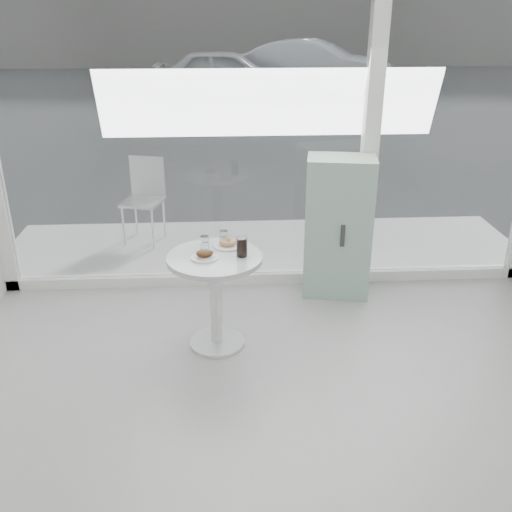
{
  "coord_description": "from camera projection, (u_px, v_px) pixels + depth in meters",
  "views": [
    {
      "loc": [
        -0.42,
        -2.01,
        2.49
      ],
      "look_at": [
        -0.2,
        1.7,
        0.85
      ],
      "focal_mm": 40.0,
      "sensor_mm": 36.0,
      "label": 1
    }
  ],
  "objects": [
    {
      "name": "cola_glass",
      "position": [
        242.0,
        247.0,
        4.23
      ],
      "size": [
        0.08,
        0.08,
        0.15
      ],
      "color": "white",
      "rests_on": "main_table"
    },
    {
      "name": "plate_donut",
      "position": [
        228.0,
        244.0,
        4.42
      ],
      "size": [
        0.22,
        0.22,
        0.05
      ],
      "color": "white",
      "rests_on": "main_table"
    },
    {
      "name": "patio_deck",
      "position": [
        263.0,
        247.0,
        6.32
      ],
      "size": [
        5.6,
        1.6,
        0.05
      ],
      "primitive_type": "cube",
      "color": "white",
      "rests_on": "ground"
    },
    {
      "name": "car_silver",
      "position": [
        314.0,
        67.0,
        17.26
      ],
      "size": [
        5.03,
        3.18,
        1.57
      ],
      "primitive_type": "imported",
      "rotation": [
        0.0,
        0.0,
        1.22
      ],
      "color": "#B3B6BC",
      "rests_on": "street"
    },
    {
      "name": "street",
      "position": [
        235.0,
        94.0,
        17.47
      ],
      "size": [
        40.0,
        24.0,
        0.0
      ],
      "primitive_type": "cube",
      "color": "#383838",
      "rests_on": "ground"
    },
    {
      "name": "plate_fritter",
      "position": [
        205.0,
        255.0,
        4.21
      ],
      "size": [
        0.2,
        0.2,
        0.07
      ],
      "color": "white",
      "rests_on": "main_table"
    },
    {
      "name": "room_shell",
      "position": [
        376.0,
        235.0,
        1.57
      ],
      "size": [
        6.0,
        6.0,
        6.0
      ],
      "color": "white",
      "rests_on": "ground"
    },
    {
      "name": "mint_cabinet",
      "position": [
        338.0,
        227.0,
        5.16
      ],
      "size": [
        0.65,
        0.49,
        1.29
      ],
      "rotation": [
        0.0,
        0.0,
        -0.17
      ],
      "color": "#85A994",
      "rests_on": "ground"
    },
    {
      "name": "water_tumbler_b",
      "position": [
        224.0,
        238.0,
        4.46
      ],
      "size": [
        0.07,
        0.07,
        0.11
      ],
      "color": "white",
      "rests_on": "main_table"
    },
    {
      "name": "storefront",
      "position": [
        279.0,
        103.0,
        4.91
      ],
      "size": [
        5.0,
        0.14,
        3.0
      ],
      "color": "white",
      "rests_on": "ground"
    },
    {
      "name": "car_white",
      "position": [
        227.0,
        74.0,
        16.09
      ],
      "size": [
        4.2,
        1.88,
        1.4
      ],
      "primitive_type": "imported",
      "rotation": [
        0.0,
        0.0,
        1.51
      ],
      "color": "silver",
      "rests_on": "street"
    },
    {
      "name": "main_table",
      "position": [
        215.0,
        282.0,
        4.35
      ],
      "size": [
        0.72,
        0.72,
        0.77
      ],
      "color": "silver",
      "rests_on": "ground"
    },
    {
      "name": "patio_chair",
      "position": [
        145.0,
        194.0,
        6.28
      ],
      "size": [
        0.49,
        0.49,
        0.93
      ],
      "rotation": [
        0.0,
        0.0,
        -0.27
      ],
      "color": "silver",
      "rests_on": "patio_deck"
    },
    {
      "name": "water_tumbler_a",
      "position": [
        205.0,
        243.0,
        4.36
      ],
      "size": [
        0.07,
        0.07,
        0.11
      ],
      "color": "white",
      "rests_on": "main_table"
    }
  ]
}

